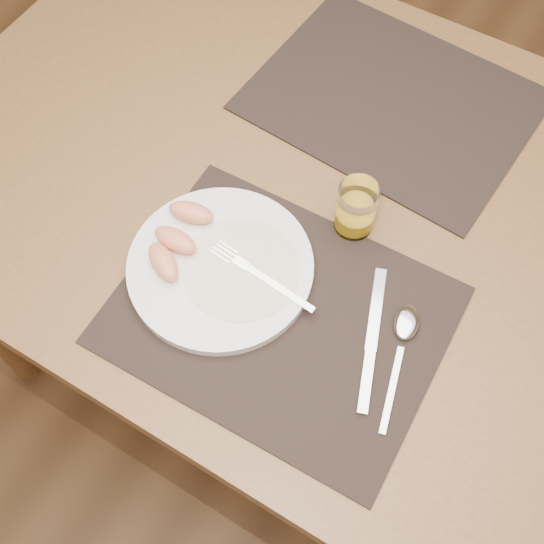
% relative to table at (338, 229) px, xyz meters
% --- Properties ---
extents(ground, '(5.00, 5.00, 0.00)m').
position_rel_table_xyz_m(ground, '(0.00, 0.00, -0.67)').
color(ground, brown).
rests_on(ground, ground).
extents(table, '(1.40, 0.90, 0.75)m').
position_rel_table_xyz_m(table, '(0.00, 0.00, 0.00)').
color(table, brown).
rests_on(table, ground).
extents(placemat_near, '(0.46, 0.36, 0.00)m').
position_rel_table_xyz_m(placemat_near, '(0.02, -0.22, 0.09)').
color(placemat_near, black).
rests_on(placemat_near, table).
extents(placemat_far, '(0.47, 0.38, 0.00)m').
position_rel_table_xyz_m(placemat_far, '(-0.02, 0.22, 0.09)').
color(placemat_far, black).
rests_on(placemat_far, table).
extents(plate, '(0.27, 0.27, 0.02)m').
position_rel_table_xyz_m(plate, '(-0.09, -0.20, 0.10)').
color(plate, white).
rests_on(plate, placemat_near).
extents(plate_dressing, '(0.17, 0.17, 0.00)m').
position_rel_table_xyz_m(plate_dressing, '(-0.06, -0.19, 0.10)').
color(plate_dressing, white).
rests_on(plate_dressing, plate).
extents(fork, '(0.18, 0.03, 0.00)m').
position_rel_table_xyz_m(fork, '(-0.04, -0.19, 0.11)').
color(fork, silver).
rests_on(fork, plate).
extents(knife, '(0.09, 0.21, 0.01)m').
position_rel_table_xyz_m(knife, '(0.15, -0.20, 0.09)').
color(knife, silver).
rests_on(knife, placemat_near).
extents(spoon, '(0.07, 0.19, 0.01)m').
position_rel_table_xyz_m(spoon, '(0.18, -0.16, 0.09)').
color(spoon, silver).
rests_on(spoon, placemat_near).
extents(juice_glass, '(0.06, 0.06, 0.09)m').
position_rel_table_xyz_m(juice_glass, '(0.04, -0.03, 0.13)').
color(juice_glass, white).
rests_on(juice_glass, placemat_near).
extents(grapefruit_wedges, '(0.09, 0.15, 0.03)m').
position_rel_table_xyz_m(grapefruit_wedges, '(-0.17, -0.20, 0.12)').
color(grapefruit_wedges, '#E5855D').
rests_on(grapefruit_wedges, plate).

